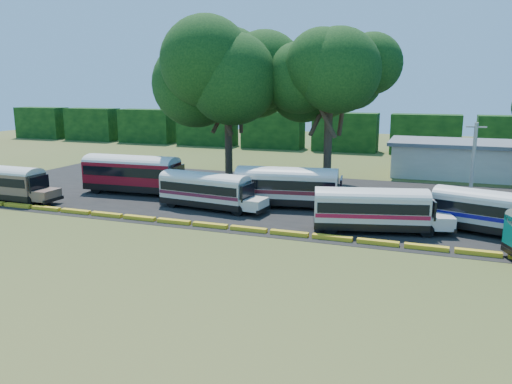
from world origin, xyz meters
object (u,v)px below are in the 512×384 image
(bus_beige, at_px, (4,181))
(bus_red, at_px, (134,172))
(tree_west, at_px, (228,72))
(bus_white_red, at_px, (374,207))
(bus_cream_west, at_px, (207,188))

(bus_beige, bearing_deg, bus_red, 36.28)
(bus_beige, relative_size, tree_west, 0.60)
(bus_beige, height_order, bus_red, bus_red)
(bus_beige, distance_m, bus_white_red, 32.26)
(bus_beige, bearing_deg, bus_cream_west, 11.14)
(bus_white_red, distance_m, tree_west, 24.11)
(bus_white_red, xyz_separation_m, tree_west, (-16.99, 14.08, 9.72))
(bus_red, xyz_separation_m, tree_west, (6.08, 8.77, 9.39))
(bus_beige, relative_size, bus_white_red, 0.98)
(bus_beige, xyz_separation_m, bus_red, (9.17, 6.63, 0.30))
(bus_white_red, bearing_deg, bus_red, 153.19)
(bus_cream_west, bearing_deg, bus_beige, -162.71)
(bus_beige, distance_m, bus_cream_west, 18.63)
(bus_red, bearing_deg, bus_beige, -146.84)
(bus_cream_west, relative_size, bus_white_red, 0.97)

